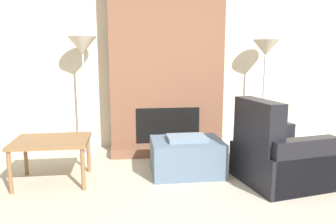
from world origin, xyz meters
name	(u,v)px	position (x,y,z in m)	size (l,w,h in m)	color
wall_back	(165,63)	(0.00, 2.77, 1.30)	(6.81, 0.06, 2.60)	beige
fireplace	(167,67)	(0.00, 2.55, 1.24)	(1.67, 0.68, 2.60)	brown
ottoman	(187,156)	(0.10, 1.43, 0.22)	(0.84, 0.63, 0.47)	slate
armchair	(276,158)	(1.04, 1.00, 0.29)	(0.99, 0.99, 0.96)	black
side_table	(51,144)	(-1.45, 1.36, 0.44)	(0.82, 0.63, 0.50)	brown
floor_lamp_left	(83,51)	(-1.19, 2.39, 1.47)	(0.40, 0.40, 1.67)	#ADADB2
floor_lamp_right	(266,53)	(1.47, 2.39, 1.45)	(0.40, 0.40, 1.65)	#ADADB2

